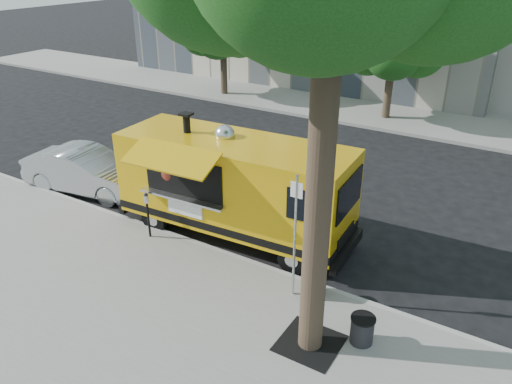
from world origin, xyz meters
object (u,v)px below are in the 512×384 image
far_tree_b (395,37)px  trash_bin_right (362,329)px  far_tree_a (223,25)px  parking_meter (147,210)px  food_truck (233,185)px  sign_post (295,230)px  trash_bin_left (314,281)px  sedan (88,171)px

far_tree_b → trash_bin_right: (4.46, -14.91, -3.36)m
far_tree_a → parking_meter: 15.59m
far_tree_a → food_truck: far_tree_a is taller
parking_meter → food_truck: size_ratio=0.20×
sign_post → parking_meter: sign_post is taller
parking_meter → trash_bin_right: bearing=-7.6°
food_truck → trash_bin_right: food_truck is taller
trash_bin_left → far_tree_a: bearing=131.3°
food_truck → far_tree_b: bearing=85.7°
food_truck → trash_bin_left: bearing=-28.0°
sign_post → parking_meter: (-4.55, 0.20, -0.87)m
parking_meter → far_tree_b: bearing=81.9°
trash_bin_right → sedan: bearing=168.0°
far_tree_a → trash_bin_right: bearing=-47.2°
sign_post → parking_meter: size_ratio=2.25×
far_tree_b → trash_bin_right: far_tree_b is taller
parking_meter → far_tree_a: bearing=117.1°
trash_bin_left → trash_bin_right: 1.76m
sign_post → trash_bin_left: (0.40, 0.25, -1.36)m
far_tree_b → parking_meter: (-2.00, -14.05, -2.85)m
far_tree_b → sedan: far_tree_b is taller
far_tree_b → trash_bin_left: (2.95, -14.00, -3.34)m
far_tree_a → trash_bin_left: (11.95, -13.60, -3.29)m
food_truck → sign_post: bearing=-34.9°
parking_meter → sedan: (-3.90, 1.35, -0.25)m
far_tree_a → food_truck: 15.13m
trash_bin_right → far_tree_a: bearing=132.8°
sign_post → food_truck: bearing=148.3°
far_tree_b → sign_post: (2.55, -14.25, -1.98)m
sedan → trash_bin_right: 10.59m
sign_post → sedan: 8.66m
sign_post → far_tree_b: bearing=100.1°
far_tree_a → sign_post: bearing=-50.2°
far_tree_a → far_tree_b: (9.00, 0.40, 0.06)m
trash_bin_left → trash_bin_right: (1.51, -0.91, -0.01)m
far_tree_b → trash_bin_right: bearing=-73.4°
parking_meter → sedan: 4.13m
sign_post → trash_bin_left: 1.44m
sedan → far_tree_a: bearing=6.0°
parking_meter → trash_bin_right: size_ratio=2.20×
far_tree_b → sign_post: bearing=-79.9°
sign_post → trash_bin_left: size_ratio=4.73×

